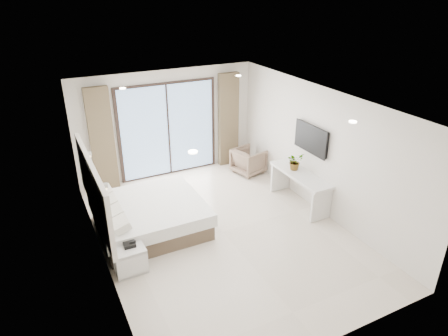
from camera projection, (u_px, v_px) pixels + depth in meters
The scene contains 8 objects.
ground at pixel (222, 232), 8.06m from camera, with size 6.20×6.20×0.00m, color beige.
room_shell at pixel (195, 147), 7.98m from camera, with size 4.62×6.22×2.72m.
bed at pixel (149, 216), 8.04m from camera, with size 2.08×1.98×0.72m.
nightstand at pixel (130, 259), 6.88m from camera, with size 0.54×0.44×0.48m.
phone at pixel (129, 245), 6.81m from camera, with size 0.20×0.16×0.07m, color black.
console_desk at pixel (300, 182), 8.84m from camera, with size 0.52×1.68×0.77m.
plant at pixel (295, 163), 8.88m from camera, with size 0.35×0.39×0.30m, color #33662D.
armchair at pixel (249, 160), 10.42m from camera, with size 0.71×0.67×0.73m, color #866957.
Camera 1 is at (-3.00, -6.04, 4.60)m, focal length 32.00 mm.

